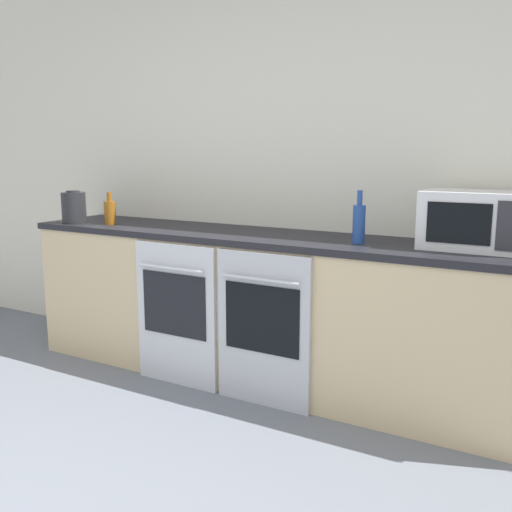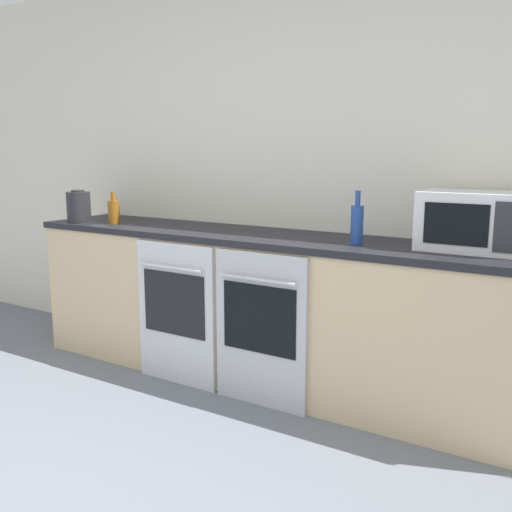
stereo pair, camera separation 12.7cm
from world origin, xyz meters
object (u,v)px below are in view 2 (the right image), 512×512
at_px(oven_left, 176,313).
at_px(oven_right, 260,329).
at_px(kettle, 79,207).
at_px(bottle_blue, 357,223).
at_px(microwave, 473,221).
at_px(bottle_amber, 114,211).

distance_m(oven_left, oven_right, 0.60).
bearing_deg(kettle, oven_left, -7.40).
xyz_separation_m(bottle_blue, kettle, (-1.99, -0.14, -0.00)).
height_order(microwave, bottle_blue, microwave).
bearing_deg(oven_left, microwave, 13.32).
relative_size(oven_right, bottle_amber, 4.03).
bearing_deg(bottle_blue, kettle, -175.95).
xyz_separation_m(microwave, bottle_amber, (-2.29, -0.18, -0.06)).
distance_m(bottle_blue, kettle, 1.99).
bearing_deg(microwave, oven_left, -166.68).
height_order(bottle_blue, kettle, bottle_blue).
bearing_deg(oven_right, bottle_blue, 30.82).
xyz_separation_m(oven_left, bottle_blue, (1.04, 0.26, 0.59)).
relative_size(oven_left, kettle, 3.91).
relative_size(oven_right, microwave, 1.74).
bearing_deg(bottle_amber, microwave, 4.61).
distance_m(oven_right, microwave, 1.24).
height_order(oven_left, microwave, microwave).
bearing_deg(oven_right, kettle, 175.46).
relative_size(microwave, bottle_amber, 2.31).
bearing_deg(bottle_amber, kettle, -164.37).
distance_m(bottle_amber, kettle, 0.27).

